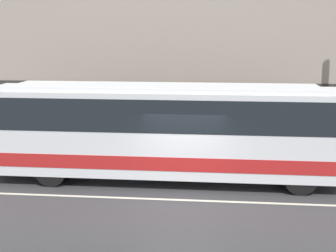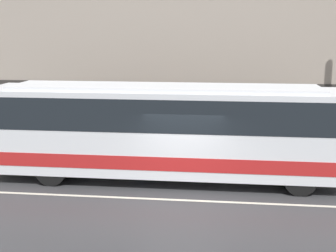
% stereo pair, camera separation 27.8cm
% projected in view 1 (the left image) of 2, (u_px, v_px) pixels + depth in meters
% --- Properties ---
extents(ground_plane, '(60.00, 60.00, 0.00)m').
position_uv_depth(ground_plane, '(182.00, 200.00, 14.12)').
color(ground_plane, '#38383A').
extents(sidewalk, '(60.00, 3.02, 0.15)m').
position_uv_depth(sidewalk, '(192.00, 152.00, 19.47)').
color(sidewalk, '#A09E99').
rests_on(sidewalk, ground_plane).
extents(building_facade, '(60.00, 0.35, 11.27)m').
position_uv_depth(building_facade, '(195.00, 21.00, 20.00)').
color(building_facade, gray).
rests_on(building_facade, ground_plane).
extents(lane_stripe, '(54.00, 0.14, 0.01)m').
position_uv_depth(lane_stripe, '(182.00, 200.00, 14.12)').
color(lane_stripe, beige).
rests_on(lane_stripe, ground_plane).
extents(transit_bus, '(12.02, 2.52, 3.24)m').
position_uv_depth(transit_bus, '(164.00, 127.00, 15.75)').
color(transit_bus, silver).
rests_on(transit_bus, ground_plane).
extents(pedestrian_waiting, '(0.36, 0.36, 1.58)m').
position_uv_depth(pedestrian_waiting, '(138.00, 126.00, 20.61)').
color(pedestrian_waiting, navy).
rests_on(pedestrian_waiting, sidewalk).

